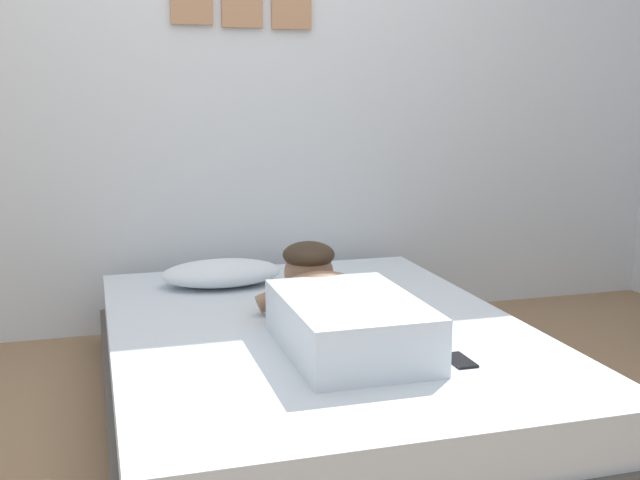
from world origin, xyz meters
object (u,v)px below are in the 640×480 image
at_px(bed, 318,367).
at_px(person_lying, 337,309).
at_px(coffee_cup, 319,290).
at_px(pillow, 222,273).
at_px(cell_phone, 459,360).

distance_m(bed, person_lying, 0.32).
distance_m(person_lying, coffee_cup, 0.52).
height_order(bed, person_lying, person_lying).
xyz_separation_m(bed, pillow, (-0.24, 0.67, 0.22)).
relative_size(person_lying, cell_phone, 6.57).
height_order(pillow, cell_phone, pillow).
distance_m(coffee_cup, cell_phone, 0.87).
bearing_deg(person_lying, coffee_cup, 80.39).
distance_m(bed, pillow, 0.75).
distance_m(person_lying, cell_phone, 0.46).
height_order(person_lying, cell_phone, person_lying).
relative_size(bed, cell_phone, 14.74).
xyz_separation_m(person_lying, coffee_cup, (0.09, 0.51, -0.07)).
xyz_separation_m(pillow, cell_phone, (0.56, -1.17, -0.05)).
bearing_deg(cell_phone, coffee_cup, 104.23).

